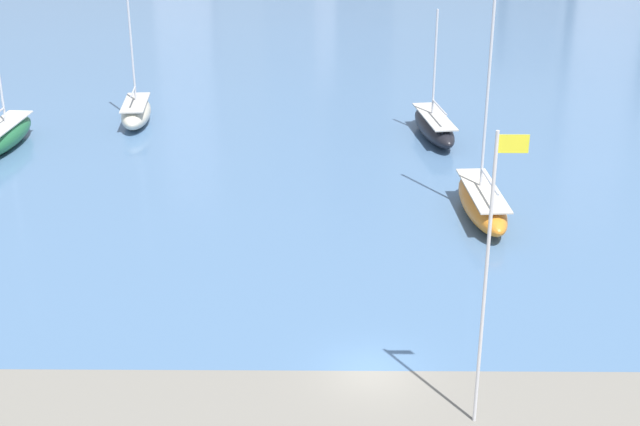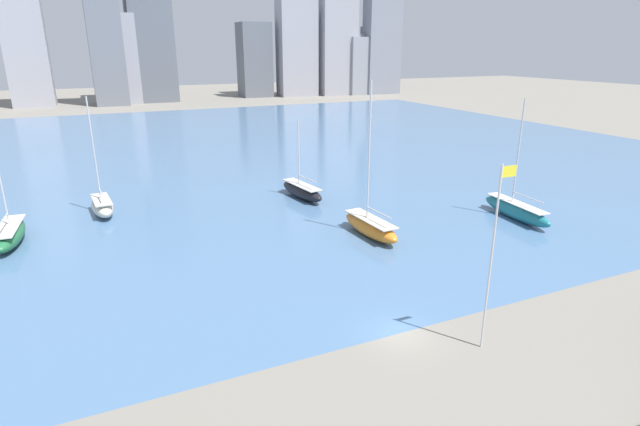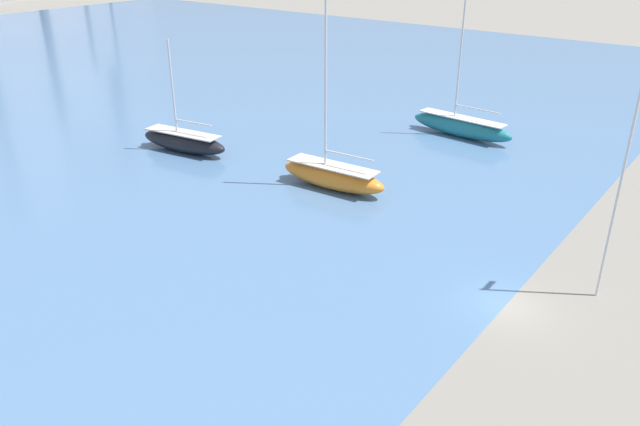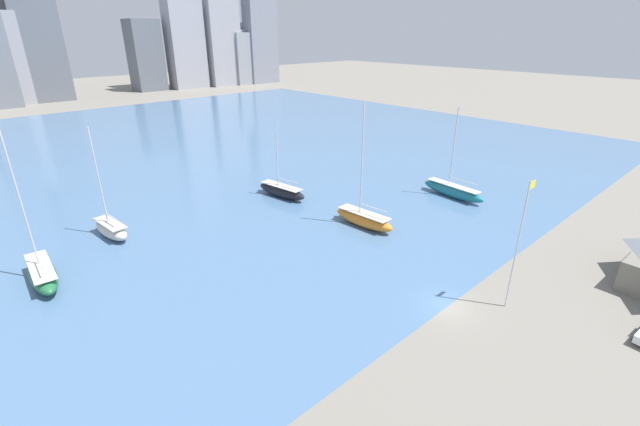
% 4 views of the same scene
% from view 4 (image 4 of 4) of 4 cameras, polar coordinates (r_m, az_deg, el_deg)
% --- Properties ---
extents(ground_plane, '(500.00, 500.00, 0.00)m').
position_cam_4_polar(ground_plane, '(43.21, 16.61, -11.90)').
color(ground_plane, gray).
extents(harbor_water, '(180.00, 140.00, 0.00)m').
position_cam_4_polar(harbor_water, '(95.28, -22.05, 6.84)').
color(harbor_water, '#4C7099').
rests_on(harbor_water, ground_plane).
extents(flag_pole, '(1.24, 0.14, 12.59)m').
position_cam_4_polar(flag_pole, '(41.95, 24.92, -3.57)').
color(flag_pole, silver).
rests_on(flag_pole, ground_plane).
extents(distant_city_skyline, '(208.20, 20.41, 68.56)m').
position_cam_4_polar(distant_city_skyline, '(191.24, -31.26, 20.93)').
color(distant_city_skyline, '#A8A8B2').
rests_on(distant_city_skyline, ground_plane).
extents(sailboat_green, '(3.06, 9.38, 16.12)m').
position_cam_4_polar(sailboat_green, '(52.98, -33.07, -6.73)').
color(sailboat_green, '#236B3D').
rests_on(sailboat_green, harbor_water).
extents(sailboat_orange, '(2.92, 9.35, 16.15)m').
position_cam_4_polar(sailboat_orange, '(57.09, 5.85, -0.74)').
color(sailboat_orange, orange).
rests_on(sailboat_orange, harbor_water).
extents(sailboat_black, '(3.51, 9.52, 10.12)m').
position_cam_4_polar(sailboat_black, '(67.21, -5.15, 2.97)').
color(sailboat_black, black).
rests_on(sailboat_black, harbor_water).
extents(sailboat_cream, '(2.95, 7.47, 13.92)m').
position_cam_4_polar(sailboat_cream, '(60.09, -26.09, -1.89)').
color(sailboat_cream, beige).
rests_on(sailboat_cream, harbor_water).
extents(sailboat_teal, '(2.85, 11.00, 13.81)m').
position_cam_4_polar(sailboat_teal, '(69.98, 17.28, 2.89)').
color(sailboat_teal, '#1E757F').
rests_on(sailboat_teal, harbor_water).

